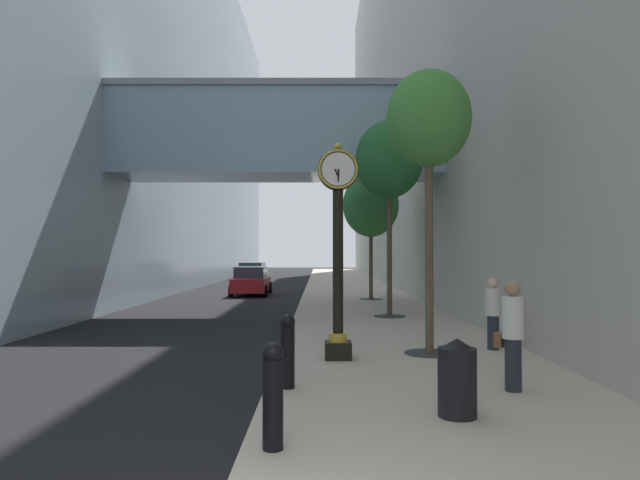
% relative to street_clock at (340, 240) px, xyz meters
% --- Properties ---
extents(ground_plane, '(110.00, 110.00, 0.00)m').
position_rel_street_clock_xyz_m(ground_plane, '(-1.27, 19.04, -2.61)').
color(ground_plane, black).
rests_on(ground_plane, ground).
extents(sidewalk_right, '(5.57, 80.00, 0.14)m').
position_rel_street_clock_xyz_m(sidewalk_right, '(1.51, 22.04, -2.54)').
color(sidewalk_right, '#BCB29E').
rests_on(sidewalk_right, ground).
extents(building_block_left, '(22.02, 80.00, 27.32)m').
position_rel_street_clock_xyz_m(building_block_left, '(-12.84, 21.95, 11.00)').
color(building_block_left, '#93A8B7').
rests_on(building_block_left, ground).
extents(building_block_right, '(9.00, 80.00, 31.92)m').
position_rel_street_clock_xyz_m(building_block_right, '(8.80, 22.04, 13.35)').
color(building_block_right, '#B7B2A8').
rests_on(building_block_right, ground).
extents(street_clock, '(0.84, 0.55, 4.50)m').
position_rel_street_clock_xyz_m(street_clock, '(0.00, 0.00, 0.00)').
color(street_clock, black).
rests_on(street_clock, sidewalk_right).
extents(bollard_nearest, '(0.25, 0.25, 1.20)m').
position_rel_street_clock_xyz_m(bollard_nearest, '(-0.90, -5.35, -1.84)').
color(bollard_nearest, black).
rests_on(bollard_nearest, sidewalk_right).
extents(bollard_second, '(0.25, 0.25, 1.20)m').
position_rel_street_clock_xyz_m(bollard_second, '(-0.90, -2.51, -1.84)').
color(bollard_second, black).
rests_on(bollard_second, sidewalk_right).
extents(street_tree_near, '(1.86, 1.86, 6.22)m').
position_rel_street_clock_xyz_m(street_tree_near, '(2.01, 0.59, 2.61)').
color(street_tree_near, '#333335').
rests_on(street_tree_near, sidewalk_right).
extents(street_tree_mid_near, '(2.33, 2.33, 6.75)m').
position_rel_street_clock_xyz_m(street_tree_mid_near, '(2.01, 7.62, 2.90)').
color(street_tree_mid_near, '#333335').
rests_on(street_tree_mid_near, sidewalk_right).
extents(street_tree_mid_far, '(2.63, 2.63, 5.95)m').
position_rel_street_clock_xyz_m(street_tree_mid_far, '(2.01, 14.65, 1.95)').
color(street_tree_mid_far, '#333335').
rests_on(street_tree_mid_far, sidewalk_right).
extents(trash_bin, '(0.53, 0.53, 1.05)m').
position_rel_street_clock_xyz_m(trash_bin, '(1.47, -4.10, -1.93)').
color(trash_bin, black).
rests_on(trash_bin, sidewalk_right).
extents(pedestrian_walking, '(0.51, 0.50, 1.76)m').
position_rel_street_clock_xyz_m(pedestrian_walking, '(2.70, -2.70, -1.53)').
color(pedestrian_walking, '#23232D').
rests_on(pedestrian_walking, sidewalk_right).
extents(pedestrian_by_clock, '(0.35, 0.35, 1.63)m').
position_rel_street_clock_xyz_m(pedestrian_by_clock, '(3.56, 1.09, -1.61)').
color(pedestrian_by_clock, '#23232D').
rests_on(pedestrian_by_clock, sidewalk_right).
extents(car_red_near, '(2.04, 4.23, 1.56)m').
position_rel_street_clock_xyz_m(car_red_near, '(-4.14, 19.04, -1.85)').
color(car_red_near, '#AD191E').
rests_on(car_red_near, ground).
extents(car_silver_mid, '(2.01, 4.24, 1.63)m').
position_rel_street_clock_xyz_m(car_silver_mid, '(-5.05, 27.27, -1.82)').
color(car_silver_mid, '#B7BABF').
rests_on(car_silver_mid, ground).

